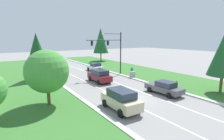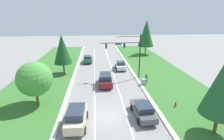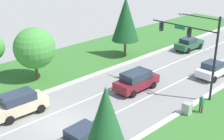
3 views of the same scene
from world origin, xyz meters
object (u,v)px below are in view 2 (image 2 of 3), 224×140
Objects in this scene: conifer_mid_left_tree at (62,49)px; champagne_suv at (76,117)px; white_sedan at (120,65)px; conifer_far_right_tree at (146,33)px; traffic_signal_mast at (129,50)px; pedestrian at (146,77)px; oak_near_left_tree at (35,79)px; forest_sedan at (88,59)px; graphite_sedan at (143,110)px; utility_cabinet at (144,82)px; conifer_near_right_tree at (224,85)px; fire_hydrant at (176,105)px; burgundy_suv at (106,79)px.

champagne_suv is at bearing -76.75° from conifer_mid_left_tree.
conifer_far_right_tree reaches higher than white_sedan.
traffic_signal_mast reaches higher than pedestrian.
white_sedan is at bearing 47.75° from oak_near_left_tree.
pedestrian is 0.30× the size of oak_near_left_tree.
conifer_far_right_tree is at bearing 65.39° from champagne_suv.
conifer_mid_left_tree is (-4.27, -8.01, 3.94)m from forest_sedan.
white_sedan is at bearing 87.22° from graphite_sedan.
graphite_sedan is 1.10× the size of white_sedan.
conifer_near_right_tree reaches higher than utility_cabinet.
pedestrian is (3.23, 9.99, 0.13)m from graphite_sedan.
graphite_sedan is at bearing -71.99° from forest_sedan.
fire_hydrant is at bearing -7.77° from oak_near_left_tree.
white_sedan is at bearing 67.37° from burgundy_suv.
conifer_mid_left_tree is (-13.77, 7.05, 4.27)m from utility_cabinet.
forest_sedan is at bearing 123.63° from traffic_signal_mast.
conifer_far_right_tree is at bearing 57.27° from white_sedan.
traffic_signal_mast is 17.06m from conifer_near_right_tree.
champagne_suv is 0.96× the size of burgundy_suv.
conifer_far_right_tree is at bearing 71.02° from graphite_sedan.
oak_near_left_tree is (-17.14, 2.34, 3.12)m from fire_hydrant.
graphite_sedan is at bearing -106.13° from conifer_far_right_tree.
forest_sedan is 0.80× the size of oak_near_left_tree.
conifer_near_right_tree is at bearing -94.93° from conifer_far_right_tree.
burgundy_suv is 6.19m from utility_cabinet.
conifer_near_right_tree reaches higher than conifer_mid_left_tree.
utility_cabinet is 1.51× the size of fire_hydrant.
forest_sedan reaches higher than utility_cabinet.
forest_sedan is (-7.60, 11.43, -4.29)m from traffic_signal_mast.
conifer_near_right_tree reaches higher than forest_sedan.
burgundy_suv is at bearing 22.22° from pedestrian.
traffic_signal_mast reaches higher than oak_near_left_tree.
oak_near_left_tree is at bearing 139.41° from champagne_suv.
graphite_sedan is at bearing 90.52° from pedestrian.
graphite_sedan is 0.84× the size of oak_near_left_tree.
conifer_mid_left_tree is at bearing 105.44° from champagne_suv.
burgundy_suv is (-3.63, 9.53, 0.19)m from graphite_sedan.
champagne_suv is 6.54× the size of fire_hydrant.
champagne_suv is 11.14m from burgundy_suv.
forest_sedan is 0.57× the size of conifer_near_right_tree.
conifer_far_right_tree is 25.40m from conifer_mid_left_tree.
burgundy_suv is 2.83× the size of pedestrian.
burgundy_suv is 0.64× the size of conifer_mid_left_tree.
pedestrian is 2.41× the size of fire_hydrant.
traffic_signal_mast is at bearing 84.34° from graphite_sedan.
utility_cabinet is at bearing -62.37° from traffic_signal_mast.
oak_near_left_tree is at bearing -131.00° from white_sedan.
pedestrian is at bearing 55.96° from utility_cabinet.
burgundy_suv reaches higher than forest_sedan.
utility_cabinet is (2.54, -8.86, -0.34)m from white_sedan.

